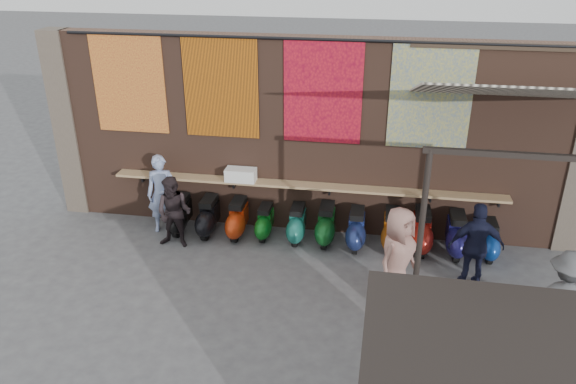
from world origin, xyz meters
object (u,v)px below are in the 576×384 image
object	(u,v)px
scooter_stool_5	(326,225)
scooter_stool_7	(392,231)
scooter_stool_9	(456,235)
scooter_stool_3	(265,222)
diner_left	(162,194)
shelf_box	(241,175)
shopper_tan	(397,258)
scooter_stool_6	(356,229)
scooter_stool_0	(180,215)
shopper_grey	(564,301)
scooter_stool_4	(297,224)
scooter_stool_8	(422,231)
diner_right	(174,213)
shopper_navy	(476,246)
scooter_stool_2	(238,219)
scooter_stool_1	(209,217)
scooter_stool_10	(489,240)

from	to	relation	value
scooter_stool_5	scooter_stool_7	xyz separation A→B (m)	(1.30, -0.03, 0.00)
scooter_stool_7	scooter_stool_9	size ratio (longest dim) A/B	0.96
scooter_stool_3	diner_left	size ratio (longest dim) A/B	0.42
scooter_stool_5	shelf_box	bearing A→B (deg)	171.56
scooter_stool_9	shopper_tan	bearing A→B (deg)	-122.67
scooter_stool_7	diner_left	xyz separation A→B (m)	(-4.73, -0.00, 0.44)
shopper_tan	shelf_box	bearing A→B (deg)	89.07
scooter_stool_6	scooter_stool_7	xyz separation A→B (m)	(0.69, 0.05, 0.01)
scooter_stool_0	shopper_grey	size ratio (longest dim) A/B	0.49
scooter_stool_4	scooter_stool_5	xyz separation A→B (m)	(0.59, 0.02, 0.03)
scooter_stool_3	shopper_tan	bearing A→B (deg)	-35.84
scooter_stool_4	scooter_stool_5	size ratio (longest dim) A/B	0.92
scooter_stool_0	scooter_stool_3	distance (m)	1.80
scooter_stool_7	scooter_stool_8	size ratio (longest dim) A/B	0.95
shelf_box	shopper_grey	size ratio (longest dim) A/B	0.38
scooter_stool_8	shopper_grey	size ratio (longest dim) A/B	0.54
shelf_box	diner_left	bearing A→B (deg)	-169.49
diner_right	shopper_navy	xyz separation A→B (m)	(5.67, -0.50, 0.07)
scooter_stool_5	shopper_tan	size ratio (longest dim) A/B	0.47
scooter_stool_5	shopper_grey	size ratio (longest dim) A/B	0.51
scooter_stool_4	diner_left	world-z (taller)	diner_left
scooter_stool_2	scooter_stool_9	size ratio (longest dim) A/B	0.94
scooter_stool_1	scooter_stool_5	world-z (taller)	scooter_stool_5
shelf_box	scooter_stool_0	world-z (taller)	shelf_box
shopper_grey	shopper_tan	bearing A→B (deg)	2.43
scooter_stool_4	scooter_stool_8	size ratio (longest dim) A/B	0.87
scooter_stool_7	diner_left	world-z (taller)	diner_left
scooter_stool_2	scooter_stool_10	bearing A→B (deg)	-0.11
scooter_stool_4	shopper_navy	world-z (taller)	shopper_navy
scooter_stool_2	scooter_stool_3	world-z (taller)	scooter_stool_2
diner_right	shopper_grey	world-z (taller)	shopper_grey
scooter_stool_2	scooter_stool_9	world-z (taller)	scooter_stool_9
scooter_stool_1	scooter_stool_5	size ratio (longest dim) A/B	0.99
scooter_stool_0	scooter_stool_3	world-z (taller)	scooter_stool_0
scooter_stool_1	shopper_grey	xyz separation A→B (m)	(6.24, -2.50, 0.42)
scooter_stool_3	scooter_stool_7	size ratio (longest dim) A/B	0.85
scooter_stool_7	scooter_stool_4	bearing A→B (deg)	179.53
scooter_stool_0	scooter_stool_2	distance (m)	1.24
scooter_stool_5	scooter_stool_10	size ratio (longest dim) A/B	1.09
scooter_stool_10	shopper_navy	world-z (taller)	shopper_navy
scooter_stool_7	scooter_stool_3	bearing A→B (deg)	179.06
scooter_stool_8	shopper_grey	world-z (taller)	shopper_grey
shelf_box	scooter_stool_9	size ratio (longest dim) A/B	0.71
scooter_stool_1	shopper_navy	bearing A→B (deg)	-11.85
scooter_stool_0	scooter_stool_5	xyz separation A→B (m)	(3.06, 0.03, 0.02)
scooter_stool_3	scooter_stool_5	size ratio (longest dim) A/B	0.85
scooter_stool_5	scooter_stool_8	distance (m)	1.89
scooter_stool_2	diner_right	distance (m)	1.32
scooter_stool_0	diner_right	xyz separation A→B (m)	(0.11, -0.60, 0.36)
shopper_grey	scooter_stool_8	bearing A→B (deg)	-35.46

